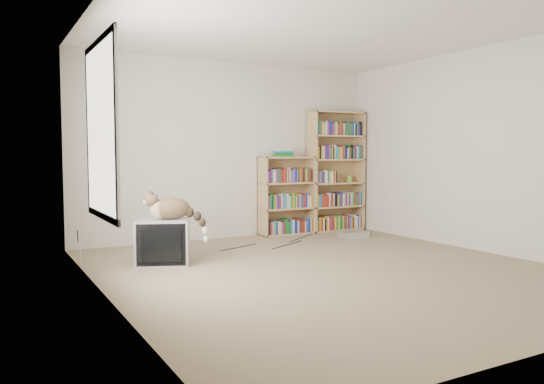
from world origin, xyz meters
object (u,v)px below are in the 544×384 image
crt_tv (163,241)px  cat (175,211)px  bookcase_short (286,199)px  dvd_player (353,234)px  bookcase_tall (335,174)px

crt_tv → cat: (0.12, -0.08, 0.33)m
cat → bookcase_short: bearing=34.5°
crt_tv → bookcase_short: bookcase_short is taller
dvd_player → crt_tv: bearing=-163.4°
dvd_player → bookcase_tall: bearing=83.0°
cat → dvd_player: size_ratio=1.67×
crt_tv → bookcase_short: 2.56m
cat → bookcase_tall: 3.30m
crt_tv → bookcase_tall: bearing=42.9°
crt_tv → cat: size_ratio=1.11×
cat → dvd_player: cat is taller
bookcase_short → dvd_player: bearing=-46.6°
cat → bookcase_short: (2.14, 1.26, -0.04)m
bookcase_tall → bookcase_short: bearing=180.0°
dvd_player → cat: bearing=-161.6°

